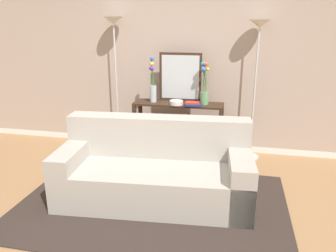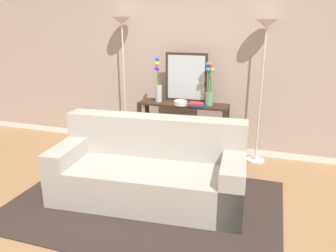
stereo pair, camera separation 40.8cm
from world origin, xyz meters
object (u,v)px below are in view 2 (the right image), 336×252
book_stack (197,105)px  console_table (183,120)px  floor_lamp_right (264,53)px  vase_short_flowers (209,88)px  book_row_under_console (163,150)px  fruit_bowl (180,103)px  wall_mirror (186,77)px  vase_tall_flowers (158,86)px  floor_lamp_left (123,47)px  couch (150,171)px

book_stack → console_table: bearing=154.3°
floor_lamp_right → vase_short_flowers: floor_lamp_right is taller
console_table → book_stack: book_stack is taller
console_table → book_row_under_console: bearing=-180.0°
console_table → fruit_bowl: 0.30m
wall_mirror → book_stack: bearing=-48.0°
console_table → wall_mirror: bearing=90.5°
book_row_under_console → wall_mirror: bearing=25.1°
console_table → vase_tall_flowers: vase_tall_flowers is taller
vase_tall_flowers → floor_lamp_right: bearing=6.2°
floor_lamp_left → vase_short_flowers: size_ratio=3.33×
fruit_bowl → wall_mirror: bearing=88.1°
vase_short_flowers → book_row_under_console: vase_short_flowers is taller
wall_mirror → fruit_bowl: bearing=-91.9°
wall_mirror → vase_tall_flowers: bearing=-156.8°
console_table → fruit_bowl: size_ratio=6.79×
vase_tall_flowers → book_stack: (0.59, -0.09, -0.21)m
wall_mirror → fruit_bowl: wall_mirror is taller
floor_lamp_right → vase_short_flowers: size_ratio=3.26×
vase_tall_flowers → vase_short_flowers: 0.73m
couch → book_row_under_console: bearing=102.5°
floor_lamp_left → vase_tall_flowers: 0.81m
floor_lamp_right → book_stack: floor_lamp_right is taller
floor_lamp_right → book_stack: (-0.82, -0.25, -0.69)m
console_table → book_stack: (0.22, -0.11, 0.27)m
console_table → book_row_under_console: (-0.31, -0.00, -0.49)m
fruit_bowl → book_row_under_console: (-0.30, 0.10, -0.77)m
floor_lamp_left → wall_mirror: bearing=0.2°
floor_lamp_left → book_row_under_console: size_ratio=4.61×
fruit_bowl → vase_short_flowers: bearing=16.2°
couch → wall_mirror: (0.02, 1.42, 0.83)m
fruit_bowl → book_stack: bearing=-0.7°
floor_lamp_right → floor_lamp_left: bearing=180.0°
floor_lamp_right → book_stack: 1.10m
floor_lamp_right → book_row_under_console: (-1.35, -0.14, -1.46)m
fruit_bowl → book_stack: 0.23m
floor_lamp_right → book_stack: bearing=-163.3°
floor_lamp_right → vase_tall_flowers: 1.50m
couch → floor_lamp_right: size_ratio=1.11×
fruit_bowl → floor_lamp_left: bearing=165.9°
floor_lamp_left → vase_short_flowers: bearing=-5.8°
vase_tall_flowers → book_stack: bearing=-8.9°
vase_tall_flowers → fruit_bowl: vase_tall_flowers is taller
floor_lamp_left → book_stack: bearing=-11.6°
floor_lamp_right → book_stack: size_ratio=8.67×
floor_lamp_right → wall_mirror: size_ratio=2.79×
vase_short_flowers → vase_tall_flowers: bearing=-178.6°
fruit_bowl → book_row_under_console: fruit_bowl is taller
couch → vase_tall_flowers: size_ratio=3.30×
book_row_under_console → vase_tall_flowers: bearing=-166.8°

